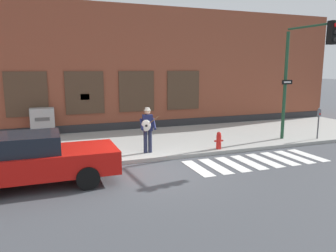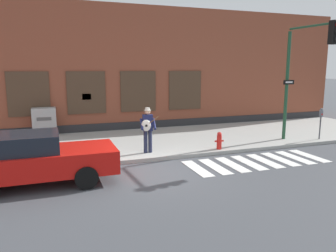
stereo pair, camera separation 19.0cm
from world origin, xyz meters
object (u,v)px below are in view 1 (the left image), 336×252
busker (147,127)px  utility_box (43,122)px  traffic_light (303,63)px  parking_meter (319,118)px  fire_hydrant (219,140)px  red_car (35,160)px

busker → utility_box: bearing=129.1°
busker → traffic_light: 7.15m
parking_meter → utility_box: size_ratio=1.05×
busker → fire_hydrant: bearing=-8.3°
parking_meter → fire_hydrant: size_ratio=2.05×
traffic_light → red_car: bearing=-173.6°
red_car → fire_hydrant: bearing=11.7°
fire_hydrant → parking_meter: bearing=1.2°
traffic_light → utility_box: traffic_light is taller
busker → fire_hydrant: size_ratio=2.49×
red_car → fire_hydrant: size_ratio=6.58×
utility_box → fire_hydrant: size_ratio=1.95×
traffic_light → parking_meter: size_ratio=3.48×
traffic_light → fire_hydrant: 4.92m
busker → traffic_light: traffic_light is taller
fire_hydrant → red_car: bearing=-168.3°
utility_box → traffic_light: bearing=-26.7°
parking_meter → fire_hydrant: bearing=-178.8°
red_car → parking_meter: parking_meter is taller
busker → utility_box: (-3.76, 4.62, -0.31)m
traffic_light → utility_box: (-10.45, 5.26, -2.76)m
utility_box → fire_hydrant: 8.33m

